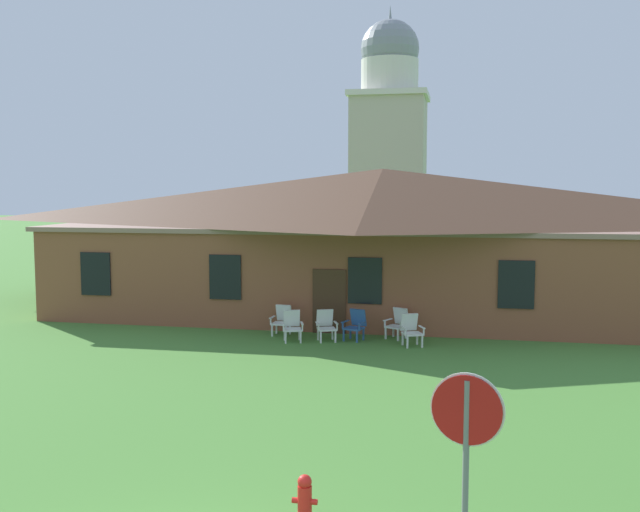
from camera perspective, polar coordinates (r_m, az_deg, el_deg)
name	(u,v)px	position (r m, az deg, el deg)	size (l,w,h in m)	color
brick_building	(382,238)	(27.99, 4.97, 1.43)	(24.47, 10.40, 5.46)	brown
dome_tower	(389,145)	(48.99, 5.50, 8.73)	(5.18, 5.18, 16.68)	#BCB29E
stop_sign	(466,446)	(8.11, 11.52, -14.57)	(0.79, 0.21, 2.80)	slate
lawn_chair_by_porch	(282,319)	(23.31, -3.01, -5.04)	(0.67, 0.70, 0.96)	white
lawn_chair_near_door	(292,325)	(22.33, -2.23, -5.50)	(0.75, 0.81, 0.96)	silver
lawn_chair_left_end	(326,325)	(22.39, 0.47, -5.47)	(0.78, 0.83, 0.96)	silver
lawn_chair_middle	(356,324)	(22.50, 2.84, -5.43)	(0.76, 0.81, 0.96)	#2D5693
lawn_chair_right_end	(398,323)	(22.85, 6.20, -5.28)	(0.82, 0.85, 0.96)	white
lawn_chair_far_side	(411,329)	(21.86, 7.24, -5.79)	(0.79, 0.83, 0.96)	silver
fire_hydrant	(305,503)	(10.57, -1.22, -19.04)	(0.36, 0.28, 0.79)	red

